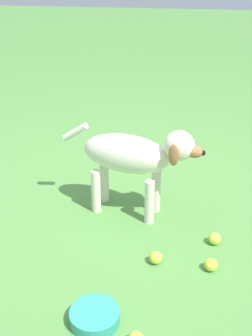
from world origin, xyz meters
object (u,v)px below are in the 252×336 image
Objects in this scene: tennis_ball_0 at (211,265)px; water_bowl at (95,317)px; tennis_ball_2 at (130,163)px; tennis_ball_4 at (215,239)px; tennis_ball_3 at (156,258)px; dog at (134,156)px.

water_bowl is at bearing 127.14° from tennis_ball_0.
tennis_ball_4 is at bearing -146.63° from tennis_ball_2.
tennis_ball_3 is at bearing 84.79° from tennis_ball_0.
tennis_ball_3 is (-0.44, -0.15, -0.34)m from dog.
tennis_ball_0 is 0.65m from water_bowl.
dog is at bearing 18.85° from tennis_ball_3.
dog reaches higher than tennis_ball_2.
tennis_ball_0 is 0.22m from tennis_ball_4.
tennis_ball_2 is at bearing 111.97° from dog.
dog reaches higher than tennis_ball_4.
water_bowl is at bearing -81.81° from dog.
tennis_ball_3 is 1.00× the size of tennis_ball_4.
dog is 0.58m from tennis_ball_3.
tennis_ball_2 and tennis_ball_3 have the same top height.
water_bowl is (-0.39, 0.52, -0.00)m from tennis_ball_0.
tennis_ball_3 is (-1.00, -0.23, 0.00)m from tennis_ball_2.
tennis_ball_2 is (1.03, 0.50, 0.00)m from tennis_ball_0.
dog is at bearing -6.01° from water_bowl.
tennis_ball_0 is 0.30× the size of water_bowl.
tennis_ball_0 and tennis_ball_3 have the same top height.
dog is 3.71× the size of water_bowl.
tennis_ball_0 is 0.28m from tennis_ball_3.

